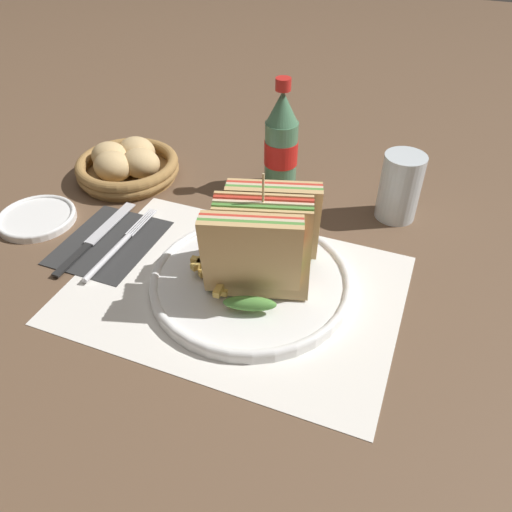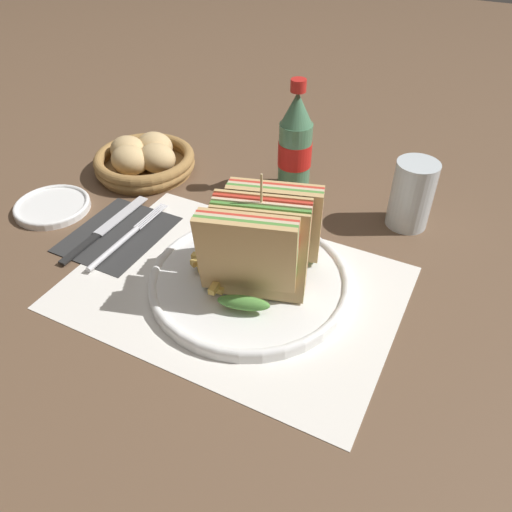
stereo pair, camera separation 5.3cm
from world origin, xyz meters
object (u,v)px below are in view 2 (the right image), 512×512
glass_near (412,195)px  plate_main (250,280)px  fork (122,241)px  side_saucer (52,206)px  club_sandwich (261,242)px  bread_basket (144,159)px  coke_bottle_near (295,145)px  knife (105,229)px

glass_near → plate_main: bearing=-122.6°
fork → side_saucer: size_ratio=1.51×
club_sandwich → bread_basket: 0.40m
side_saucer → fork: bearing=-8.3°
plate_main → glass_near: (0.16, 0.26, 0.05)m
glass_near → side_saucer: bearing=-156.9°
glass_near → bread_basket: size_ratio=0.60×
bread_basket → side_saucer: (-0.07, -0.18, -0.02)m
plate_main → coke_bottle_near: size_ratio=1.43×
fork → side_saucer: 0.18m
knife → side_saucer: side_saucer is taller
knife → side_saucer: bearing=175.6°
knife → coke_bottle_near: (0.22, 0.27, 0.08)m
knife → club_sandwich: bearing=-0.8°
fork → side_saucer: bearing=171.4°
fork → bread_basket: (-0.11, 0.21, 0.02)m
coke_bottle_near → glass_near: bearing=-5.6°
side_saucer → plate_main: bearing=-2.3°
bread_basket → side_saucer: bread_basket is taller
club_sandwich → side_saucer: size_ratio=1.42×
glass_near → bread_basket: (-0.50, -0.06, -0.03)m
coke_bottle_near → side_saucer: (-0.34, -0.26, -0.08)m
bread_basket → side_saucer: bearing=-109.8°
bread_basket → club_sandwich: bearing=-29.0°
plate_main → coke_bottle_near: coke_bottle_near is taller
knife → side_saucer: (-0.12, 0.01, 0.00)m
club_sandwich → fork: club_sandwich is taller
club_sandwich → plate_main: bearing=-164.9°
fork → bread_basket: size_ratio=1.01×
club_sandwich → knife: club_sandwich is taller
plate_main → knife: plate_main is taller
club_sandwich → coke_bottle_near: coke_bottle_near is taller
fork → coke_bottle_near: bearing=58.8°
club_sandwich → bread_basket: (-0.35, 0.19, -0.05)m
plate_main → club_sandwich: size_ratio=1.58×
club_sandwich → fork: 0.25m
coke_bottle_near → club_sandwich: bearing=-75.8°
side_saucer → club_sandwich: bearing=-1.6°
side_saucer → bread_basket: bearing=70.2°
plate_main → club_sandwich: (0.02, 0.00, 0.07)m
plate_main → side_saucer: bearing=177.7°
plate_main → glass_near: 0.31m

